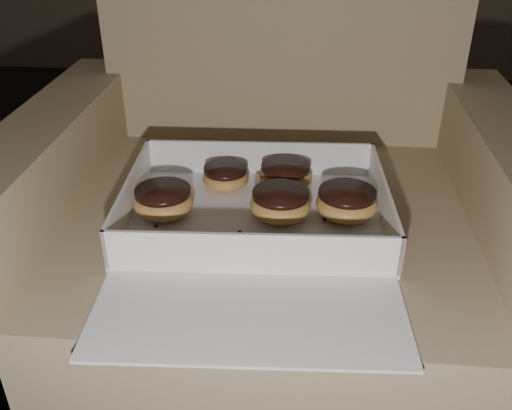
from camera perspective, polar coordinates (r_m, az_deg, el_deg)
The scene contains 13 objects.
floor at distance 1.32m, azimuth -10.21°, elevation -17.14°, with size 4.50×4.50×0.00m, color black.
armchair at distance 1.16m, azimuth 1.54°, elevation -4.14°, with size 0.95×0.80×0.99m.
bakery_box at distance 0.95m, azimuth 0.11°, elevation -2.13°, with size 0.46×0.54×0.07m.
donut_a at distance 0.99m, azimuth -9.24°, elevation 0.40°, with size 0.10×0.10×0.05m.
donut_b at distance 0.98m, azimuth 9.05°, elevation 0.21°, with size 0.11×0.11×0.05m.
donut_c at distance 0.97m, azimuth 2.46°, elevation 0.13°, with size 0.10×0.10×0.05m.
donut_d at distance 1.07m, azimuth 2.96°, elevation 2.95°, with size 0.10×0.10×0.05m.
donut_e at distance 1.07m, azimuth -3.06°, elevation 2.85°, with size 0.09×0.09×0.04m.
crumb_a at distance 0.94m, azimuth -8.92°, elevation -3.33°, with size 0.01×0.01×0.00m, color black.
crumb_b at distance 0.97m, azimuth -9.97°, elevation -2.09°, with size 0.01×0.01×0.00m, color black.
crumb_c at distance 0.94m, azimuth -1.65°, elevation -2.70°, with size 0.01×0.01×0.00m, color black.
crumb_d at distance 0.98m, azimuth 6.86°, elevation -1.43°, with size 0.01×0.01×0.00m, color black.
crumb_e at distance 0.94m, azimuth 3.78°, elevation -2.99°, with size 0.01×0.01×0.00m, color black.
Camera 1 is at (0.30, -0.86, 0.96)m, focal length 40.00 mm.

